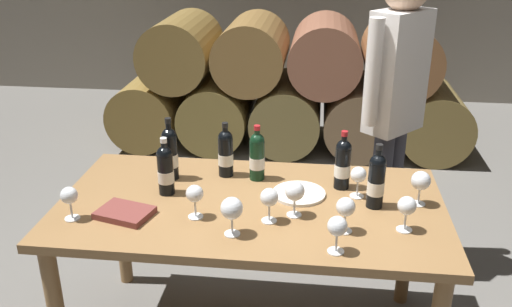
{
  "coord_description": "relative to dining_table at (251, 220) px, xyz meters",
  "views": [
    {
      "loc": [
        0.28,
        -2.13,
        1.91
      ],
      "look_at": [
        0.0,
        0.2,
        0.91
      ],
      "focal_mm": 38.59,
      "sensor_mm": 36.0,
      "label": 1
    }
  ],
  "objects": [
    {
      "name": "barrel_stack",
      "position": [
        0.0,
        2.6,
        -0.13
      ],
      "size": [
        3.12,
        0.9,
        1.15
      ],
      "color": "olive",
      "rests_on": "ground_plane"
    },
    {
      "name": "serving_plate",
      "position": [
        0.21,
        0.1,
        0.1
      ],
      "size": [
        0.24,
        0.24,
        0.01
      ],
      "primitive_type": "cylinder",
      "color": "white",
      "rests_on": "dining_table"
    },
    {
      "name": "dining_table",
      "position": [
        0.0,
        0.0,
        0.0
      ],
      "size": [
        1.7,
        0.9,
        0.76
      ],
      "color": "olive",
      "rests_on": "ground_plane"
    },
    {
      "name": "wine_bottle_1",
      "position": [
        0.0,
        0.24,
        0.21
      ],
      "size": [
        0.07,
        0.07,
        0.27
      ],
      "color": "black",
      "rests_on": "dining_table"
    },
    {
      "name": "wine_glass_1",
      "position": [
        -0.72,
        -0.23,
        0.2
      ],
      "size": [
        0.07,
        0.07,
        0.15
      ],
      "color": "white",
      "rests_on": "dining_table"
    },
    {
      "name": "wine_glass_4",
      "position": [
        0.1,
        -0.15,
        0.2
      ],
      "size": [
        0.08,
        0.08,
        0.15
      ],
      "color": "white",
      "rests_on": "dining_table"
    },
    {
      "name": "wine_bottle_3",
      "position": [
        0.4,
        0.2,
        0.21
      ],
      "size": [
        0.07,
        0.07,
        0.28
      ],
      "color": "black",
      "rests_on": "dining_table"
    },
    {
      "name": "tasting_notebook",
      "position": [
        -0.51,
        -0.18,
        0.11
      ],
      "size": [
        0.25,
        0.21,
        0.03
      ],
      "primitive_type": "cube",
      "rotation": [
        0.0,
        0.0,
        -0.27
      ],
      "color": "brown",
      "rests_on": "dining_table"
    },
    {
      "name": "wine_glass_5",
      "position": [
        0.37,
        -0.35,
        0.2
      ],
      "size": [
        0.08,
        0.08,
        0.15
      ],
      "color": "white",
      "rests_on": "dining_table"
    },
    {
      "name": "wine_glass_2",
      "position": [
        0.64,
        -0.16,
        0.2
      ],
      "size": [
        0.08,
        0.08,
        0.15
      ],
      "color": "white",
      "rests_on": "dining_table"
    },
    {
      "name": "wine_bottle_5",
      "position": [
        -0.39,
        0.04,
        0.21
      ],
      "size": [
        0.07,
        0.07,
        0.27
      ],
      "color": "black",
      "rests_on": "dining_table"
    },
    {
      "name": "wine_bottle_2",
      "position": [
        -0.41,
        0.2,
        0.22
      ],
      "size": [
        0.07,
        0.07,
        0.31
      ],
      "color": "black",
      "rests_on": "dining_table"
    },
    {
      "name": "wine_glass_7",
      "position": [
        -0.04,
        -0.27,
        0.21
      ],
      "size": [
        0.09,
        0.09,
        0.16
      ],
      "color": "white",
      "rests_on": "dining_table"
    },
    {
      "name": "wine_glass_0",
      "position": [
        0.4,
        -0.2,
        0.2
      ],
      "size": [
        0.08,
        0.08,
        0.15
      ],
      "color": "white",
      "rests_on": "dining_table"
    },
    {
      "name": "wine_glass_9",
      "position": [
        0.2,
        -0.09,
        0.2
      ],
      "size": [
        0.08,
        0.08,
        0.16
      ],
      "color": "white",
      "rests_on": "dining_table"
    },
    {
      "name": "wine_glass_6",
      "position": [
        0.47,
        0.11,
        0.19
      ],
      "size": [
        0.07,
        0.07,
        0.15
      ],
      "color": "white",
      "rests_on": "dining_table"
    },
    {
      "name": "sommelier_presenting",
      "position": [
        0.68,
        0.75,
        0.37
      ],
      "size": [
        0.36,
        0.39,
        1.72
      ],
      "color": "#383842",
      "rests_on": "ground_plane"
    },
    {
      "name": "wine_bottle_4",
      "position": [
        -0.15,
        0.27,
        0.21
      ],
      "size": [
        0.07,
        0.07,
        0.27
      ],
      "color": "black",
      "rests_on": "dining_table"
    },
    {
      "name": "wine_glass_3",
      "position": [
        -0.21,
        -0.16,
        0.2
      ],
      "size": [
        0.07,
        0.07,
        0.15
      ],
      "color": "white",
      "rests_on": "dining_table"
    },
    {
      "name": "wine_bottle_0",
      "position": [
        0.54,
        0.03,
        0.22
      ],
      "size": [
        0.07,
        0.07,
        0.29
      ],
      "color": "black",
      "rests_on": "dining_table"
    },
    {
      "name": "wine_glass_8",
      "position": [
        0.73,
        0.07,
        0.2
      ],
      "size": [
        0.08,
        0.08,
        0.16
      ],
      "color": "white",
      "rests_on": "dining_table"
    }
  ]
}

